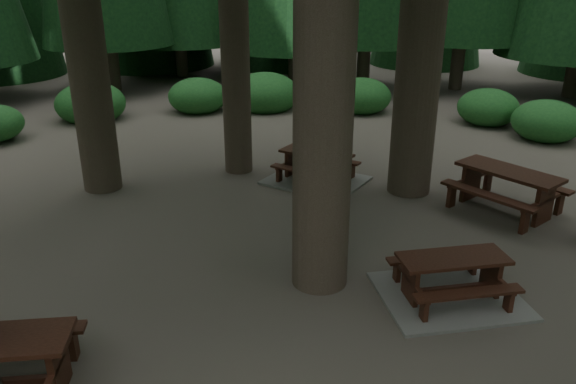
# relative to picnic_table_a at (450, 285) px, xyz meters

# --- Properties ---
(ground) EXTENTS (80.00, 80.00, 0.00)m
(ground) POSITION_rel_picnic_table_a_xyz_m (-2.72, 0.01, -0.21)
(ground) COLOR #4E473F
(ground) RESTS_ON ground
(picnic_table_a) EXTENTS (2.39, 2.17, 0.67)m
(picnic_table_a) POSITION_rel_picnic_table_a_xyz_m (0.00, 0.00, 0.00)
(picnic_table_a) COLOR gray
(picnic_table_a) RESTS_ON ground
(picnic_table_c) EXTENTS (2.55, 2.38, 0.69)m
(picnic_table_c) POSITION_rel_picnic_table_a_xyz_m (-2.34, 4.49, 0.01)
(picnic_table_c) COLOR gray
(picnic_table_c) RESTS_ON ground
(picnic_table_d) EXTENTS (2.50, 2.48, 0.85)m
(picnic_table_d) POSITION_rel_picnic_table_a_xyz_m (1.48, 3.38, 0.35)
(picnic_table_d) COLOR black
(picnic_table_d) RESTS_ON ground
(shrub_ring) EXTENTS (23.86, 24.64, 1.49)m
(shrub_ring) POSITION_rel_picnic_table_a_xyz_m (-2.01, 0.76, 0.19)
(shrub_ring) COLOR #205F28
(shrub_ring) RESTS_ON ground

